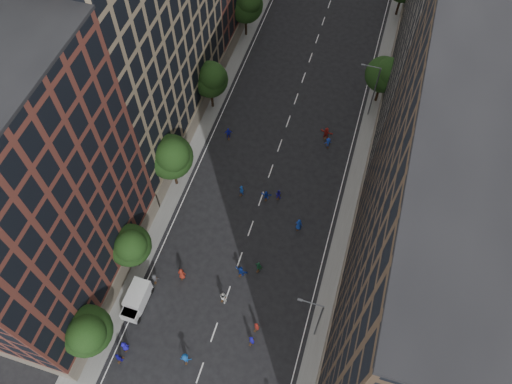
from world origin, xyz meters
TOP-DOWN VIEW (x-y plane):
  - ground at (0.00, 40.00)m, footprint 240.00×240.00m
  - sidewalk_left at (-12.00, 47.50)m, footprint 4.00×105.00m
  - sidewalk_right at (12.00, 47.50)m, footprint 4.00×105.00m
  - bldg_left_a at (-19.00, 11.00)m, footprint 14.00×22.00m
  - bldg_left_b at (-19.00, 35.00)m, footprint 14.00×26.00m
  - bldg_right_a at (19.00, 15.00)m, footprint 14.00×30.00m
  - bldg_right_b at (19.00, 44.00)m, footprint 14.00×28.00m
  - tree_left_0 at (-11.01, 3.85)m, footprint 5.20×5.20m
  - tree_left_1 at (-11.02, 13.86)m, footprint 4.80×4.80m
  - tree_left_2 at (-10.99, 25.83)m, footprint 5.60×5.60m
  - tree_left_3 at (-11.02, 39.85)m, footprint 5.00×5.00m
  - tree_left_4 at (-11.00, 55.84)m, footprint 5.40×5.40m
  - tree_right_a at (11.38, 47.85)m, footprint 5.00×5.00m
  - streetlamp_near at (10.37, 12.00)m, footprint 2.64×0.22m
  - streetlamp_far at (10.37, 45.00)m, footprint 2.64×0.22m
  - cargo_van at (-9.30, 9.58)m, footprint 2.14×4.51m
  - skater_0 at (-8.50, 4.56)m, footprint 1.02×0.87m
  - skater_1 at (4.30, 9.11)m, footprint 0.79×0.64m
  - skater_3 at (-1.77, 5.23)m, footprint 1.38×0.98m
  - skater_4 at (-8.50, 3.25)m, footprint 1.22×0.83m
  - skater_5 at (0.75, 16.37)m, footprint 1.73×0.89m
  - skater_6 at (-5.70, 14.04)m, footprint 1.00×0.73m
  - skater_7 at (4.37, 10.71)m, footprint 0.75×0.62m
  - skater_8 at (-0.23, 12.85)m, footprint 1.05×0.92m
  - skater_9 at (-8.50, 12.66)m, footprint 1.10×0.80m
  - skater_10 at (2.58, 17.51)m, footprint 1.16×0.74m
  - skater_11 at (0.62, 27.22)m, footprint 1.43×0.57m
  - skater_12 at (5.64, 24.27)m, footprint 0.99×0.72m
  - skater_13 at (-2.58, 26.97)m, footprint 0.76×0.61m
  - skater_14 at (2.04, 27.83)m, footprint 0.77×0.60m
  - skater_15 at (6.28, 37.80)m, footprint 1.15×0.94m
  - skater_16 at (-7.13, 35.20)m, footprint 1.23×0.85m
  - skater_17 at (5.72, 39.16)m, footprint 1.86×0.86m

SIDE VIEW (x-z plane):
  - ground at x=0.00m, z-range 0.00..0.00m
  - sidewalk_left at x=-12.00m, z-range 0.00..0.15m
  - sidewalk_right at x=12.00m, z-range 0.00..0.15m
  - skater_11 at x=0.62m, z-range 0.00..1.50m
  - skater_9 at x=-8.50m, z-range 0.00..1.53m
  - skater_15 at x=6.28m, z-range 0.00..1.55m
  - skater_14 at x=2.04m, z-range 0.00..1.55m
  - skater_7 at x=4.37m, z-range 0.00..1.76m
  - skater_0 at x=-8.50m, z-range 0.00..1.78m
  - skater_5 at x=0.75m, z-range 0.00..1.79m
  - skater_8 at x=-0.23m, z-range 0.00..1.81m
  - skater_13 at x=-2.58m, z-range 0.00..1.82m
  - skater_10 at x=2.58m, z-range 0.00..1.84m
  - skater_12 at x=5.64m, z-range 0.00..1.86m
  - skater_1 at x=4.30m, z-range 0.00..1.87m
  - skater_6 at x=-5.70m, z-range 0.00..1.90m
  - skater_4 at x=-8.50m, z-range 0.00..1.92m
  - skater_3 at x=-1.77m, z-range 0.00..1.93m
  - skater_17 at x=5.72m, z-range 0.00..1.93m
  - skater_16 at x=-7.13m, z-range 0.00..1.94m
  - cargo_van at x=-9.30m, z-range 0.06..2.45m
  - streetlamp_near at x=10.37m, z-range 0.64..9.70m
  - streetlamp_far at x=10.37m, z-range 0.64..9.70m
  - tree_left_1 at x=-11.02m, z-range 1.45..9.66m
  - tree_right_a at x=11.38m, z-range 1.43..9.83m
  - tree_left_3 at x=-11.02m, z-range 1.53..10.11m
  - tree_left_0 at x=-11.01m, z-range 1.54..10.37m
  - tree_left_4 at x=-11.00m, z-range 1.56..10.63m
  - tree_left_2 at x=-10.99m, z-range 1.63..11.08m
  - bldg_left_a at x=-19.00m, z-range 0.00..30.00m
  - bldg_right_b at x=19.00m, z-range 0.00..33.00m
  - bldg_left_b at x=-19.00m, z-range 0.00..34.00m
  - bldg_right_a at x=19.00m, z-range 0.00..36.00m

